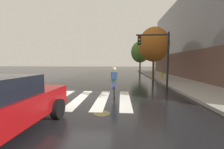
{
  "coord_description": "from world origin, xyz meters",
  "views": [
    {
      "loc": [
        1.77,
        -7.25,
        1.95
      ],
      "look_at": [
        1.2,
        1.75,
        1.17
      ],
      "focal_mm": 22.51,
      "sensor_mm": 36.0,
      "label": 1
    }
  ],
  "objects_px": {
    "cyclist": "(114,82)",
    "manhole_cover": "(102,113)",
    "traffic_light_near": "(157,50)",
    "fire_hydrant": "(162,75)",
    "street_tree_near": "(154,45)",
    "street_tree_mid": "(140,52)"
  },
  "relations": [
    {
      "from": "manhole_cover",
      "to": "traffic_light_near",
      "type": "height_order",
      "value": "traffic_light_near"
    },
    {
      "from": "street_tree_near",
      "to": "cyclist",
      "type": "bearing_deg",
      "value": -116.68
    },
    {
      "from": "street_tree_near",
      "to": "traffic_light_near",
      "type": "bearing_deg",
      "value": -99.97
    },
    {
      "from": "cyclist",
      "to": "traffic_light_near",
      "type": "distance_m",
      "value": 4.78
    },
    {
      "from": "cyclist",
      "to": "traffic_light_near",
      "type": "xyz_separation_m",
      "value": [
        3.07,
        3.06,
        2.02
      ]
    },
    {
      "from": "traffic_light_near",
      "to": "street_tree_mid",
      "type": "xyz_separation_m",
      "value": [
        0.52,
        13.16,
        0.82
      ]
    },
    {
      "from": "manhole_cover",
      "to": "street_tree_mid",
      "type": "bearing_deg",
      "value": 78.14
    },
    {
      "from": "manhole_cover",
      "to": "street_tree_mid",
      "type": "distance_m",
      "value": 19.57
    },
    {
      "from": "fire_hydrant",
      "to": "street_tree_near",
      "type": "height_order",
      "value": "street_tree_near"
    },
    {
      "from": "cyclist",
      "to": "street_tree_mid",
      "type": "bearing_deg",
      "value": 77.53
    },
    {
      "from": "manhole_cover",
      "to": "street_tree_near",
      "type": "height_order",
      "value": "street_tree_near"
    },
    {
      "from": "street_tree_near",
      "to": "street_tree_mid",
      "type": "relative_size",
      "value": 1.05
    },
    {
      "from": "manhole_cover",
      "to": "cyclist",
      "type": "xyz_separation_m",
      "value": [
        0.36,
        2.59,
        0.84
      ]
    },
    {
      "from": "fire_hydrant",
      "to": "street_tree_near",
      "type": "distance_m",
      "value": 3.53
    },
    {
      "from": "cyclist",
      "to": "manhole_cover",
      "type": "bearing_deg",
      "value": -97.96
    },
    {
      "from": "manhole_cover",
      "to": "fire_hydrant",
      "type": "height_order",
      "value": "fire_hydrant"
    },
    {
      "from": "cyclist",
      "to": "street_tree_near",
      "type": "height_order",
      "value": "street_tree_near"
    },
    {
      "from": "traffic_light_near",
      "to": "manhole_cover",
      "type": "bearing_deg",
      "value": -121.26
    },
    {
      "from": "manhole_cover",
      "to": "street_tree_near",
      "type": "xyz_separation_m",
      "value": [
        4.25,
        10.33,
        3.86
      ]
    },
    {
      "from": "traffic_light_near",
      "to": "street_tree_near",
      "type": "relative_size",
      "value": 0.73
    },
    {
      "from": "traffic_light_near",
      "to": "fire_hydrant",
      "type": "height_order",
      "value": "traffic_light_near"
    },
    {
      "from": "manhole_cover",
      "to": "cyclist",
      "type": "distance_m",
      "value": 2.75
    }
  ]
}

